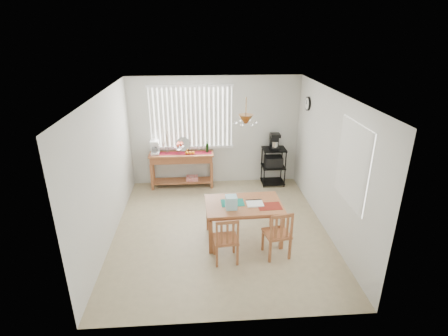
{
  "coord_description": "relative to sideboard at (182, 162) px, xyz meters",
  "views": [
    {
      "loc": [
        -0.34,
        -5.75,
        3.64
      ],
      "look_at": [
        0.1,
        0.55,
        1.05
      ],
      "focal_mm": 28.0,
      "sensor_mm": 36.0,
      "label": 1
    }
  ],
  "objects": [
    {
      "name": "chair_left",
      "position": [
        0.82,
        -2.99,
        -0.22
      ],
      "size": [
        0.42,
        0.42,
        0.85
      ],
      "color": "#AA6339",
      "rests_on": "ground"
    },
    {
      "name": "chair_right",
      "position": [
        1.69,
        -2.91,
        -0.2
      ],
      "size": [
        0.47,
        0.47,
        0.88
      ],
      "color": "#AA6339",
      "rests_on": "ground"
    },
    {
      "name": "table_items",
      "position": [
        1.06,
        -2.46,
        0.17
      ],
      "size": [
        1.04,
        0.47,
        0.23
      ],
      "color": "#157866",
      "rests_on": "dining_table"
    },
    {
      "name": "room_shell",
      "position": [
        0.8,
        -2.0,
        1.06
      ],
      "size": [
        4.2,
        4.7,
        2.7
      ],
      "color": "silver",
      "rests_on": "ground"
    },
    {
      "name": "ground",
      "position": [
        0.8,
        -2.02,
        -0.64
      ],
      "size": [
        4.0,
        4.5,
        0.01
      ],
      "primitive_type": "cube",
      "color": "tan"
    },
    {
      "name": "sideboard_items",
      "position": [
        -0.26,
        0.01,
        0.34
      ],
      "size": [
        1.43,
        0.36,
        0.65
      ],
      "color": "maroon",
      "rests_on": "sideboard"
    },
    {
      "name": "cart_items",
      "position": [
        2.2,
        -0.02,
        0.46
      ],
      "size": [
        0.22,
        0.26,
        0.38
      ],
      "color": "black",
      "rests_on": "wire_cart"
    },
    {
      "name": "sideboard",
      "position": [
        0.0,
        0.0,
        0.0
      ],
      "size": [
        1.51,
        0.42,
        0.85
      ],
      "color": "#AA6339",
      "rests_on": "ground"
    },
    {
      "name": "dining_table",
      "position": [
        1.18,
        -2.35,
        0.0
      ],
      "size": [
        1.37,
        0.91,
        0.72
      ],
      "color": "#AA6339",
      "rests_on": "ground"
    },
    {
      "name": "wire_cart",
      "position": [
        2.2,
        -0.03,
        -0.08
      ],
      "size": [
        0.54,
        0.43,
        0.92
      ],
      "color": "black",
      "rests_on": "ground"
    }
  ]
}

